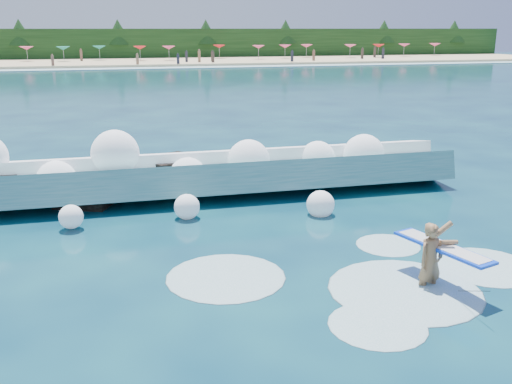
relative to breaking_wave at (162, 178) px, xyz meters
The scene contains 11 objects.
ground 6.43m from the breaking_wave, 86.17° to the right, with size 200.00×200.00×0.00m, color #082541.
beach 71.62m from the breaking_wave, 89.66° to the left, with size 140.00×20.00×0.40m, color tan.
wet_band 60.62m from the breaking_wave, 89.60° to the left, with size 140.00×5.00×0.08m, color silver.
treeline 81.64m from the breaking_wave, 89.70° to the left, with size 140.00×4.00×5.00m, color black.
breaking_wave is the anchor object (origin of this frame).
rock_cluster 2.75m from the breaking_wave, behind, with size 7.95×3.11×1.21m.
surfer_with_board 9.31m from the breaking_wave, 59.60° to the right, with size 1.19×2.86×1.65m.
wave_spray 0.53m from the breaking_wave, 40.93° to the right, with size 14.73×4.67×2.21m.
surf_foam 8.58m from the breaking_wave, 63.26° to the right, with size 8.94×5.21×0.16m.
beach_umbrellas 73.82m from the breaking_wave, 89.61° to the left, with size 111.19×6.16×0.50m.
beachgoers 68.32m from the breaking_wave, 90.49° to the left, with size 100.73×12.78×1.91m.
Camera 1 is at (-1.85, -11.14, 5.11)m, focal length 40.00 mm.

